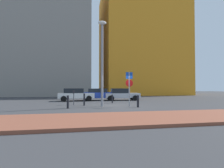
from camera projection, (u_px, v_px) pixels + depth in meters
name	position (u px, v px, depth m)	size (l,w,h in m)	color
ground_plane	(116.00, 106.00, 14.52)	(120.00, 120.00, 0.00)	#38383A
sidewalk_brick	(144.00, 118.00, 8.28)	(40.00, 3.63, 0.14)	brown
parked_car_white	(76.00, 94.00, 20.20)	(4.13, 2.08, 1.46)	white
parked_car_blue	(98.00, 94.00, 21.18)	(4.20, 2.22, 1.45)	#1E389E
parked_car_silver	(121.00, 94.00, 21.36)	(4.31, 2.14, 1.46)	#B7BABF
parking_sign_post	(129.00, 85.00, 14.14)	(0.59, 0.19, 2.84)	gray
parking_meter	(74.00, 95.00, 15.50)	(0.18, 0.14, 1.31)	#4C4C51
street_lamp	(102.00, 56.00, 14.26)	(0.70, 0.36, 7.06)	gray
traffic_bollard_near	(84.00, 99.00, 14.96)	(0.14, 0.14, 1.04)	black
traffic_bollard_mid	(68.00, 102.00, 12.74)	(0.16, 0.16, 0.95)	black
traffic_bollard_far	(138.00, 101.00, 13.58)	(0.17, 0.17, 0.94)	black
traffic_bollard_edge	(112.00, 99.00, 17.42)	(0.12, 0.12, 0.85)	black
building_colorful_midrise	(139.00, 43.00, 42.21)	(17.94, 16.82, 24.84)	orange
building_under_construction	(52.00, 41.00, 37.01)	(15.84, 15.30, 23.23)	gray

